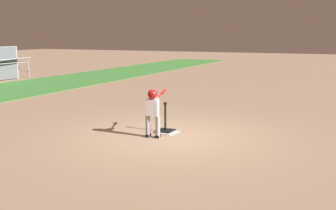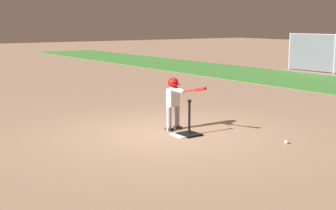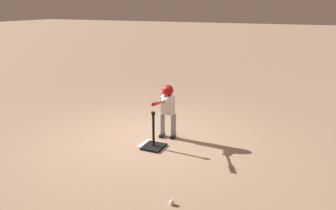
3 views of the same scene
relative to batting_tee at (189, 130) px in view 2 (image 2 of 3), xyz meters
The scene contains 5 objects.
ground_plane 0.47m from the batting_tee, 139.30° to the right, with size 90.00×90.00×0.00m, color #93755B.
home_plate 0.14m from the batting_tee, 129.24° to the right, with size 0.44×0.44×0.02m, color white.
batting_tee is the anchor object (origin of this frame).
batter_child 0.83m from the batting_tee, behind, with size 1.04×0.36×1.12m.
baseball 1.93m from the batting_tee, 34.12° to the left, with size 0.07×0.07×0.07m, color white.
Camera 2 is at (7.63, -5.39, 2.25)m, focal length 50.00 mm.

